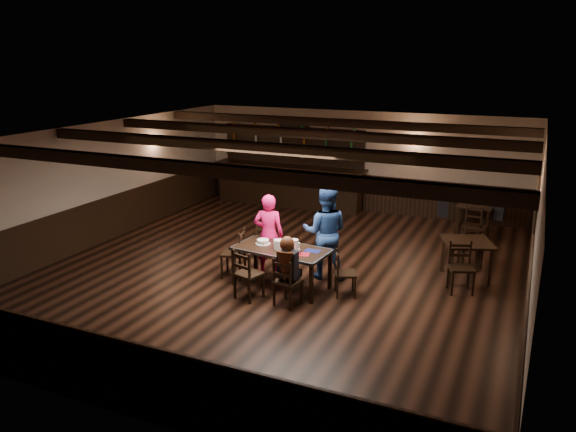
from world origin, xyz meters
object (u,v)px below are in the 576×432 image
at_px(woman_pink, 269,234).
at_px(man_blue, 325,232).
at_px(chair_near_left, 246,271).
at_px(chair_near_right, 285,279).
at_px(cake, 263,242).
at_px(bar_counter, 290,180).
at_px(dining_table, 282,252).

xyz_separation_m(woman_pink, man_blue, (1.05, 0.28, 0.10)).
bearing_deg(chair_near_left, woman_pink, 97.88).
height_order(chair_near_right, man_blue, man_blue).
bearing_deg(man_blue, chair_near_right, 70.10).
xyz_separation_m(cake, bar_counter, (-1.85, 5.39, -0.07)).
bearing_deg(woman_pink, dining_table, 119.74).
bearing_deg(chair_near_right, man_blue, 84.88).
relative_size(dining_table, cake, 6.59).
bearing_deg(man_blue, bar_counter, -73.77).
xyz_separation_m(dining_table, chair_near_right, (0.40, -0.73, -0.18)).
relative_size(dining_table, bar_counter, 0.41).
relative_size(chair_near_right, cake, 3.14).
bearing_deg(cake, bar_counter, 108.95).
bearing_deg(cake, chair_near_right, -44.81).
distance_m(dining_table, chair_near_right, 0.86).
distance_m(chair_near_left, chair_near_right, 0.74).
xyz_separation_m(chair_near_left, woman_pink, (-0.18, 1.28, 0.26)).
bearing_deg(chair_near_left, cake, 95.45).
distance_m(chair_near_left, bar_counter, 6.52).
distance_m(dining_table, man_blue, 0.99).
relative_size(chair_near_right, man_blue, 0.48).
xyz_separation_m(dining_table, man_blue, (0.54, 0.80, 0.21)).
bearing_deg(chair_near_right, woman_pink, 126.15).
xyz_separation_m(chair_near_left, chair_near_right, (0.74, 0.02, -0.03)).
bearing_deg(bar_counter, cake, -71.05).
bearing_deg(bar_counter, woman_pink, -70.48).
bearing_deg(dining_table, chair_near_left, -113.98).
xyz_separation_m(dining_table, bar_counter, (-2.26, 5.47, 0.04)).
distance_m(chair_near_left, woman_pink, 1.31).
xyz_separation_m(woman_pink, cake, (0.10, -0.44, -0.00)).
bearing_deg(cake, chair_near_left, -84.55).
xyz_separation_m(chair_near_left, cake, (-0.08, 0.84, 0.26)).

